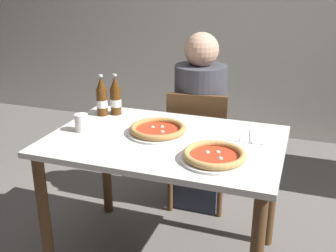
{
  "coord_description": "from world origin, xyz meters",
  "views": [
    {
      "loc": [
        0.66,
        -1.81,
        1.54
      ],
      "look_at": [
        0.0,
        0.05,
        0.8
      ],
      "focal_mm": 43.16,
      "sensor_mm": 36.0,
      "label": 1
    }
  ],
  "objects_px": {
    "diner_seated": "(199,126)",
    "beer_bottle_left": "(116,98)",
    "dining_table_main": "(165,158)",
    "beer_bottle_center": "(102,98)",
    "pizza_margherita_near": "(158,130)",
    "pizza_marinara_far": "(214,156)",
    "chair_behind_table": "(198,143)",
    "napkin_with_cutlery": "(247,136)",
    "paper_cup": "(82,123)"
  },
  "relations": [
    {
      "from": "dining_table_main",
      "to": "chair_behind_table",
      "type": "distance_m",
      "value": 0.63
    },
    {
      "from": "chair_behind_table",
      "to": "pizza_margherita_near",
      "type": "relative_size",
      "value": 2.61
    },
    {
      "from": "diner_seated",
      "to": "chair_behind_table",
      "type": "bearing_deg",
      "value": -80.54
    },
    {
      "from": "chair_behind_table",
      "to": "pizza_marinara_far",
      "type": "xyz_separation_m",
      "value": [
        0.28,
        -0.78,
        0.29
      ]
    },
    {
      "from": "pizza_margherita_near",
      "to": "dining_table_main",
      "type": "bearing_deg",
      "value": -41.3
    },
    {
      "from": "dining_table_main",
      "to": "beer_bottle_center",
      "type": "relative_size",
      "value": 4.86
    },
    {
      "from": "chair_behind_table",
      "to": "pizza_marinara_far",
      "type": "bearing_deg",
      "value": 103.13
    },
    {
      "from": "dining_table_main",
      "to": "beer_bottle_left",
      "type": "height_order",
      "value": "beer_bottle_left"
    },
    {
      "from": "diner_seated",
      "to": "pizza_margherita_near",
      "type": "distance_m",
      "value": 0.64
    },
    {
      "from": "diner_seated",
      "to": "pizza_margherita_near",
      "type": "xyz_separation_m",
      "value": [
        -0.07,
        -0.61,
        0.19
      ]
    },
    {
      "from": "pizza_marinara_far",
      "to": "napkin_with_cutlery",
      "type": "distance_m",
      "value": 0.35
    },
    {
      "from": "dining_table_main",
      "to": "pizza_margherita_near",
      "type": "distance_m",
      "value": 0.16
    },
    {
      "from": "chair_behind_table",
      "to": "paper_cup",
      "type": "xyz_separation_m",
      "value": [
        -0.47,
        -0.66,
        0.32
      ]
    },
    {
      "from": "beer_bottle_center",
      "to": "paper_cup",
      "type": "xyz_separation_m",
      "value": [
        0.02,
        -0.28,
        -0.06
      ]
    },
    {
      "from": "pizza_margherita_near",
      "to": "beer_bottle_left",
      "type": "relative_size",
      "value": 1.32
    },
    {
      "from": "pizza_marinara_far",
      "to": "paper_cup",
      "type": "xyz_separation_m",
      "value": [
        -0.76,
        0.12,
        0.03
      ]
    },
    {
      "from": "pizza_marinara_far",
      "to": "beer_bottle_center",
      "type": "distance_m",
      "value": 0.88
    },
    {
      "from": "chair_behind_table",
      "to": "beer_bottle_center",
      "type": "xyz_separation_m",
      "value": [
        -0.5,
        -0.38,
        0.37
      ]
    },
    {
      "from": "beer_bottle_center",
      "to": "napkin_with_cutlery",
      "type": "bearing_deg",
      "value": -3.82
    },
    {
      "from": "chair_behind_table",
      "to": "paper_cup",
      "type": "bearing_deg",
      "value": 47.53
    },
    {
      "from": "diner_seated",
      "to": "beer_bottle_left",
      "type": "bearing_deg",
      "value": -136.87
    },
    {
      "from": "napkin_with_cutlery",
      "to": "pizza_marinara_far",
      "type": "bearing_deg",
      "value": -106.04
    },
    {
      "from": "diner_seated",
      "to": "beer_bottle_center",
      "type": "distance_m",
      "value": 0.71
    },
    {
      "from": "chair_behind_table",
      "to": "napkin_with_cutlery",
      "type": "height_order",
      "value": "chair_behind_table"
    },
    {
      "from": "dining_table_main",
      "to": "napkin_with_cutlery",
      "type": "xyz_separation_m",
      "value": [
        0.4,
        0.17,
        0.12
      ]
    },
    {
      "from": "dining_table_main",
      "to": "napkin_with_cutlery",
      "type": "height_order",
      "value": "napkin_with_cutlery"
    },
    {
      "from": "beer_bottle_center",
      "to": "napkin_with_cutlery",
      "type": "distance_m",
      "value": 0.89
    },
    {
      "from": "pizza_margherita_near",
      "to": "napkin_with_cutlery",
      "type": "distance_m",
      "value": 0.47
    },
    {
      "from": "dining_table_main",
      "to": "beer_bottle_center",
      "type": "height_order",
      "value": "beer_bottle_center"
    },
    {
      "from": "napkin_with_cutlery",
      "to": "diner_seated",
      "type": "bearing_deg",
      "value": 128.26
    },
    {
      "from": "napkin_with_cutlery",
      "to": "chair_behind_table",
      "type": "bearing_deg",
      "value": 130.65
    },
    {
      "from": "paper_cup",
      "to": "beer_bottle_left",
      "type": "bearing_deg",
      "value": 81.56
    },
    {
      "from": "diner_seated",
      "to": "beer_bottle_center",
      "type": "bearing_deg",
      "value": -138.34
    },
    {
      "from": "chair_behind_table",
      "to": "dining_table_main",
      "type": "bearing_deg",
      "value": 81.55
    },
    {
      "from": "beer_bottle_left",
      "to": "napkin_with_cutlery",
      "type": "xyz_separation_m",
      "value": [
        0.81,
        -0.1,
        -0.1
      ]
    },
    {
      "from": "napkin_with_cutlery",
      "to": "beer_bottle_center",
      "type": "bearing_deg",
      "value": 176.18
    },
    {
      "from": "chair_behind_table",
      "to": "beer_bottle_left",
      "type": "relative_size",
      "value": 3.44
    },
    {
      "from": "diner_seated",
      "to": "napkin_with_cutlery",
      "type": "xyz_separation_m",
      "value": [
        0.39,
        -0.49,
        0.17
      ]
    },
    {
      "from": "diner_seated",
      "to": "napkin_with_cutlery",
      "type": "height_order",
      "value": "diner_seated"
    },
    {
      "from": "chair_behind_table",
      "to": "pizza_margherita_near",
      "type": "xyz_separation_m",
      "value": [
        -0.07,
        -0.56,
        0.29
      ]
    },
    {
      "from": "paper_cup",
      "to": "beer_bottle_center",
      "type": "bearing_deg",
      "value": 94.72
    },
    {
      "from": "diner_seated",
      "to": "pizza_margherita_near",
      "type": "relative_size",
      "value": 3.71
    },
    {
      "from": "beer_bottle_left",
      "to": "chair_behind_table",
      "type": "bearing_deg",
      "value": 38.72
    },
    {
      "from": "dining_table_main",
      "to": "pizza_marinara_far",
      "type": "xyz_separation_m",
      "value": [
        0.3,
        -0.17,
        0.14
      ]
    },
    {
      "from": "chair_behind_table",
      "to": "beer_bottle_left",
      "type": "bearing_deg",
      "value": 31.94
    },
    {
      "from": "pizza_margherita_near",
      "to": "beer_bottle_left",
      "type": "bearing_deg",
      "value": 148.28
    },
    {
      "from": "pizza_marinara_far",
      "to": "diner_seated",
      "type": "bearing_deg",
      "value": 109.32
    },
    {
      "from": "pizza_marinara_far",
      "to": "napkin_with_cutlery",
      "type": "bearing_deg",
      "value": 73.96
    },
    {
      "from": "diner_seated",
      "to": "pizza_marinara_far",
      "type": "distance_m",
      "value": 0.9
    },
    {
      "from": "beer_bottle_center",
      "to": "beer_bottle_left",
      "type": "bearing_deg",
      "value": 31.3
    }
  ]
}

